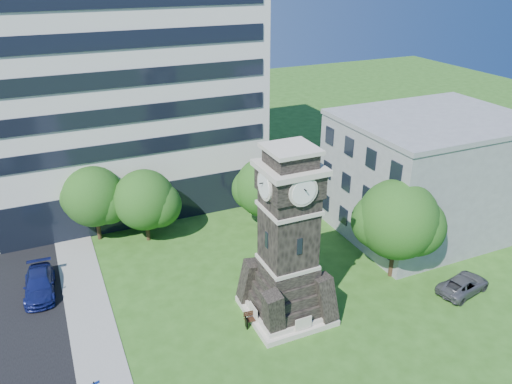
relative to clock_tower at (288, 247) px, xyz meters
name	(u,v)px	position (x,y,z in m)	size (l,w,h in m)	color
ground	(258,343)	(-3.00, -2.00, -5.28)	(160.00, 160.00, 0.00)	#2D5B1A
sidewalk	(94,335)	(-12.50, 3.00, -5.25)	(3.00, 70.00, 0.06)	gray
clock_tower	(288,247)	(0.00, 0.00, 0.00)	(5.40, 5.40, 12.22)	beige
office_tall	(112,56)	(-6.20, 23.84, 8.94)	(26.20, 15.11, 28.60)	silver
office_low	(428,174)	(16.97, 6.00, -0.07)	(15.20, 12.20, 10.40)	#999C9E
car_street_north	(40,284)	(-15.42, 9.40, -4.54)	(2.07, 5.10, 1.48)	navy
car_east_lot	(463,285)	(13.02, -3.16, -4.66)	(2.05, 4.45, 1.24)	#535358
park_bench	(259,317)	(-2.17, -0.22, -4.74)	(1.98, 0.53, 1.02)	black
tree_nw	(95,198)	(-10.21, 15.73, -1.33)	(5.69, 5.18, 6.71)	#332114
tree_nc	(145,201)	(-6.34, 13.80, -1.55)	(5.72, 5.20, 6.49)	#332114
tree_ne	(266,189)	(3.65, 11.05, -1.11)	(5.81, 5.28, 6.99)	#332114
tree_east	(398,221)	(9.57, 0.71, -0.53)	(6.61, 6.01, 7.95)	#332114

